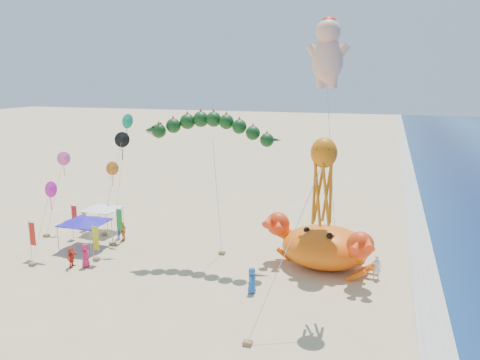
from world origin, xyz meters
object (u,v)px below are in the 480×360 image
(crab_inflatable, at_px, (325,246))
(canopy_white, at_px, (102,207))
(octopus_kite, at_px, (323,175))
(cherub_kite, at_px, (328,51))
(canopy_blue, at_px, (85,220))
(dragon_kite, at_px, (211,132))

(crab_inflatable, relative_size, canopy_white, 2.83)
(octopus_kite, bearing_deg, crab_inflatable, 94.39)
(cherub_kite, height_order, canopy_blue, cherub_kite)
(cherub_kite, distance_m, octopus_kite, 12.67)
(crab_inflatable, distance_m, octopus_kite, 10.07)
(dragon_kite, xyz_separation_m, canopy_blue, (-11.11, -1.12, -7.77))
(cherub_kite, xyz_separation_m, octopus_kite, (1.29, -10.12, -7.52))
(dragon_kite, distance_m, octopus_kite, 11.53)
(octopus_kite, xyz_separation_m, canopy_white, (-21.53, 9.33, -6.26))
(canopy_blue, distance_m, canopy_white, 4.15)
(dragon_kite, xyz_separation_m, cherub_kite, (8.17, 3.71, 6.01))
(crab_inflatable, bearing_deg, canopy_white, 174.32)
(dragon_kite, bearing_deg, cherub_kite, 24.43)
(canopy_blue, bearing_deg, octopus_kite, -14.42)
(canopy_blue, xyz_separation_m, canopy_white, (-0.96, 4.04, -0.00))
(canopy_blue, height_order, canopy_white, same)
(dragon_kite, height_order, canopy_white, dragon_kite)
(canopy_white, bearing_deg, cherub_kite, 2.24)
(dragon_kite, height_order, cherub_kite, cherub_kite)
(dragon_kite, bearing_deg, canopy_blue, -174.24)
(crab_inflatable, xyz_separation_m, canopy_white, (-20.97, 2.09, 0.71))
(cherub_kite, distance_m, canopy_white, 24.50)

